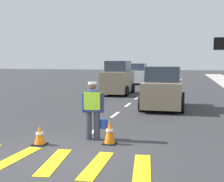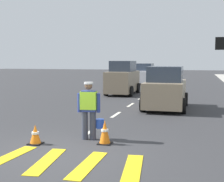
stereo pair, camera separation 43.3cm
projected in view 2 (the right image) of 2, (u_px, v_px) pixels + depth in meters
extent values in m
plane|color=#333335|center=(159.00, 86.00, 27.82)|extent=(96.00, 96.00, 0.00)
cube|color=yellow|center=(8.00, 157.00, 7.36)|extent=(0.48, 1.92, 0.01)
cube|color=yellow|center=(47.00, 161.00, 7.10)|extent=(0.59, 1.93, 0.01)
cube|color=yellow|center=(88.00, 165.00, 6.84)|extent=(0.38, 1.90, 0.01)
cube|color=yellow|center=(133.00, 169.00, 6.58)|extent=(0.58, 1.93, 0.01)
cube|color=silver|center=(93.00, 130.00, 10.25)|extent=(0.14, 1.40, 0.01)
cube|color=silver|center=(116.00, 115.00, 13.13)|extent=(0.14, 1.40, 0.01)
cube|color=silver|center=(131.00, 105.00, 16.01)|extent=(0.14, 1.40, 0.01)
cube|color=silver|center=(141.00, 98.00, 18.89)|extent=(0.14, 1.40, 0.01)
cube|color=silver|center=(148.00, 93.00, 21.77)|extent=(0.14, 1.40, 0.01)
cube|color=silver|center=(154.00, 89.00, 24.65)|extent=(0.14, 1.40, 0.01)
cube|color=silver|center=(159.00, 86.00, 27.53)|extent=(0.14, 1.40, 0.01)
cube|color=silver|center=(162.00, 84.00, 30.41)|extent=(0.14, 1.40, 0.01)
cube|color=silver|center=(165.00, 82.00, 33.29)|extent=(0.14, 1.40, 0.01)
cube|color=silver|center=(168.00, 80.00, 36.17)|extent=(0.14, 1.40, 0.01)
cube|color=silver|center=(170.00, 79.00, 39.05)|extent=(0.14, 1.40, 0.01)
cube|color=silver|center=(172.00, 77.00, 41.93)|extent=(0.14, 1.40, 0.01)
cube|color=silver|center=(174.00, 76.00, 44.81)|extent=(0.14, 1.40, 0.01)
cube|color=silver|center=(175.00, 75.00, 47.69)|extent=(0.14, 1.40, 0.01)
cube|color=silver|center=(176.00, 75.00, 50.57)|extent=(0.14, 1.40, 0.01)
cube|color=silver|center=(177.00, 74.00, 53.45)|extent=(0.14, 1.40, 0.01)
cylinder|color=#383D4C|center=(85.00, 125.00, 9.04)|extent=(0.18, 0.18, 0.82)
cylinder|color=#383D4C|center=(93.00, 126.00, 9.01)|extent=(0.18, 0.18, 0.82)
cube|color=navy|center=(89.00, 101.00, 8.96)|extent=(0.43, 0.29, 0.60)
cube|color=#A5EA33|center=(89.00, 100.00, 8.96)|extent=(0.49, 0.34, 0.51)
cylinder|color=navy|center=(79.00, 103.00, 9.00)|extent=(0.11, 0.11, 0.55)
cylinder|color=navy|center=(98.00, 103.00, 8.93)|extent=(0.11, 0.11, 0.55)
sphere|color=brown|center=(89.00, 86.00, 8.92)|extent=(0.22, 0.22, 0.22)
cylinder|color=silver|center=(89.00, 83.00, 8.91)|extent=(0.26, 0.26, 0.06)
cylinder|color=#2347B7|center=(100.00, 124.00, 9.08)|extent=(0.26, 0.26, 0.26)
cube|color=black|center=(36.00, 143.00, 8.56)|extent=(0.36, 0.36, 0.03)
cone|color=orange|center=(35.00, 134.00, 8.53)|extent=(0.30, 0.30, 0.51)
cylinder|color=white|center=(35.00, 133.00, 8.53)|extent=(0.20, 0.20, 0.06)
cube|color=black|center=(105.00, 143.00, 8.57)|extent=(0.36, 0.36, 0.03)
cone|color=orange|center=(105.00, 131.00, 8.54)|extent=(0.30, 0.30, 0.64)
cylinder|color=white|center=(105.00, 130.00, 8.53)|extent=(0.20, 0.20, 0.06)
cube|color=gray|center=(123.00, 81.00, 21.10)|extent=(1.60, 3.87, 1.37)
cube|color=#2D3847|center=(123.00, 66.00, 21.09)|extent=(1.41, 2.13, 0.70)
cylinder|color=black|center=(131.00, 91.00, 19.78)|extent=(0.22, 0.68, 0.68)
cylinder|color=black|center=(106.00, 91.00, 20.21)|extent=(0.22, 0.68, 0.68)
cylinder|color=black|center=(138.00, 88.00, 22.09)|extent=(0.22, 0.68, 0.68)
cylinder|color=black|center=(115.00, 87.00, 22.52)|extent=(0.22, 0.68, 0.68)
cube|color=silver|center=(144.00, 76.00, 30.61)|extent=(1.74, 3.96, 1.11)
cube|color=#2D3847|center=(145.00, 67.00, 30.62)|extent=(1.53, 2.18, 0.70)
cylinder|color=black|center=(152.00, 81.00, 29.24)|extent=(0.22, 0.68, 0.68)
cylinder|color=black|center=(133.00, 81.00, 29.71)|extent=(0.22, 0.68, 0.68)
cylinder|color=black|center=(155.00, 80.00, 31.60)|extent=(0.22, 0.68, 0.68)
cylinder|color=black|center=(138.00, 79.00, 32.07)|extent=(0.22, 0.68, 0.68)
cube|color=gray|center=(166.00, 93.00, 14.76)|extent=(1.73, 3.80, 1.13)
cube|color=#2D3847|center=(166.00, 74.00, 14.58)|extent=(1.52, 2.09, 0.70)
cylinder|color=black|center=(150.00, 98.00, 16.16)|extent=(0.22, 0.68, 0.68)
cylinder|color=black|center=(185.00, 99.00, 15.70)|extent=(0.22, 0.68, 0.68)
cylinder|color=black|center=(143.00, 104.00, 13.90)|extent=(0.22, 0.68, 0.68)
cylinder|color=black|center=(183.00, 106.00, 13.44)|extent=(0.22, 0.68, 0.68)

